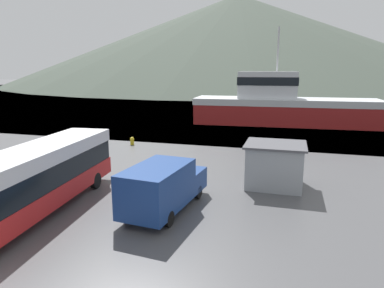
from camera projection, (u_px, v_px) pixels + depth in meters
The scene contains 8 objects.
water_surface at pixel (271, 86), 143.39m from camera, with size 240.00×240.00×0.00m, color slate.
hill_backdrop at pixel (237, 40), 175.21m from camera, with size 221.33×221.33×43.66m, color #424C42.
tour_bus at pixel (28, 181), 15.22m from camera, with size 3.59×12.54×3.11m.
delivery_van at pixel (163, 186), 16.18m from camera, with size 2.75×5.92×2.33m.
fishing_boat at pixel (281, 105), 42.15m from camera, with size 22.29×6.76×11.62m.
dock_kiosk at pixel (275, 165), 19.65m from camera, with size 3.38×3.07×2.51m.
small_boat at pixel (308, 109), 55.67m from camera, with size 7.20×4.12×0.72m.
mooring_bollard at pixel (132, 141), 30.78m from camera, with size 0.38×0.38×0.71m.
Camera 1 is at (8.08, -6.07, 6.59)m, focal length 32.00 mm.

